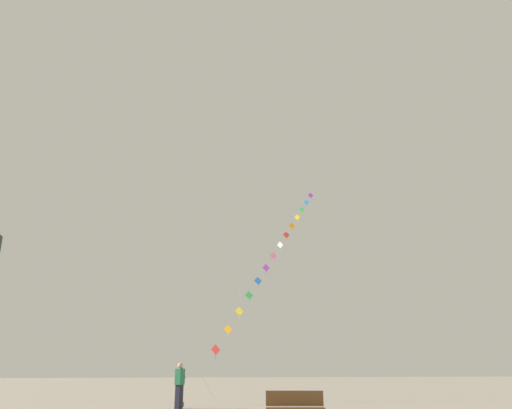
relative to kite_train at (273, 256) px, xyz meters
The scene contains 4 objects.
ground_plane 14.27m from the kite_train, 134.75° to the right, with size 160.00×160.00×0.00m, color gray.
kite_train is the anchor object (origin of this frame).
kite_flyer 13.76m from the kite_train, 122.60° to the right, with size 0.47×0.60×1.71m.
park_bench 18.60m from the kite_train, 101.69° to the right, with size 1.66×0.77×0.89m.
Camera 1 is at (0.76, -2.26, 1.44)m, focal length 34.38 mm.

